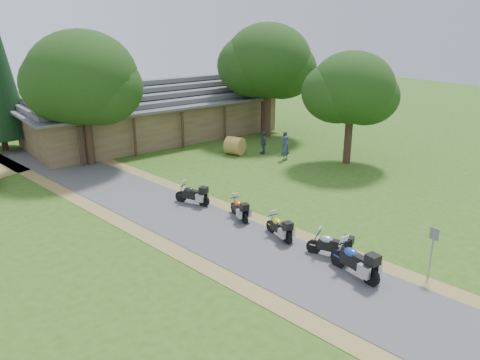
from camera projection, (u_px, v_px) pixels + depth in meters
ground at (309, 275)px, 18.43m from camera, size 120.00×120.00×0.00m
driveway at (238, 242)px, 21.13m from camera, size 51.95×51.95×0.00m
lodge at (154, 108)px, 39.05m from camera, size 21.40×9.40×4.90m
motorcycle_row_a at (355, 259)px, 18.09m from camera, size 0.82×2.18×1.47m
motorcycle_row_b at (331, 244)px, 19.55m from camera, size 1.31×1.93×1.27m
motorcycle_row_c at (279, 226)px, 21.30m from camera, size 0.82×1.81×1.19m
motorcycle_row_d at (239, 208)px, 23.42m from camera, size 0.98×1.81×1.18m
motorcycle_row_e at (192, 193)px, 25.19m from camera, size 1.36×1.92×1.26m
person_a at (285, 146)px, 33.11m from camera, size 0.66×0.54×2.06m
person_b at (284, 141)px, 34.70m from camera, size 0.67×0.62×1.92m
person_c at (263, 141)px, 34.60m from camera, size 0.59×0.68×2.01m
hay_bale at (235, 146)px, 34.57m from camera, size 1.67×1.61×1.32m
sign_post at (432, 253)px, 17.88m from camera, size 0.38×0.06×2.14m
oak_lodge_left at (84, 95)px, 30.82m from camera, size 7.23×7.23×9.56m
oak_lodge_right at (268, 76)px, 38.49m from camera, size 7.11×7.11×10.21m
oak_driveway at (351, 103)px, 31.37m from camera, size 5.68×5.68×8.42m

